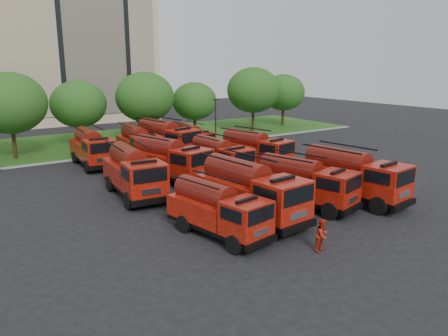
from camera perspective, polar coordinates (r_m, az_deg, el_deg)
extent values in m
plane|color=black|center=(28.89, -2.39, -4.63)|extent=(140.00, 140.00, 0.00)
cube|color=#184813|center=(52.18, -17.65, 3.11)|extent=(70.00, 16.00, 0.12)
cube|color=gray|center=(44.60, -14.62, 1.61)|extent=(70.00, 0.30, 0.14)
cube|color=beige|center=(73.27, -22.04, 15.44)|extent=(30.00, 14.00, 25.00)
cube|color=black|center=(66.38, -20.64, 15.83)|extent=(28.00, 0.15, 22.00)
cylinder|color=#382314|center=(45.94, -25.69, 2.72)|extent=(0.36, 0.36, 2.80)
ellipsoid|color=#1C4714|center=(45.44, -26.21, 7.62)|extent=(6.72, 6.72, 5.71)
cylinder|color=#382314|center=(49.82, -18.18, 3.96)|extent=(0.36, 0.36, 2.45)
ellipsoid|color=#1C4714|center=(49.39, -18.48, 7.92)|extent=(5.88, 5.88, 5.00)
cylinder|color=#382314|center=(50.76, -10.10, 4.76)|extent=(0.36, 0.36, 2.73)
ellipsoid|color=#1C4714|center=(50.32, -10.29, 9.10)|extent=(6.55, 6.55, 5.57)
cylinder|color=#382314|center=(54.84, -3.82, 5.36)|extent=(0.36, 0.36, 2.27)
ellipsoid|color=#1C4714|center=(54.47, -3.88, 8.71)|extent=(5.46, 5.46, 4.64)
cylinder|color=#382314|center=(58.02, 3.80, 6.11)|extent=(0.36, 0.36, 2.87)
ellipsoid|color=#1C4714|center=(57.63, 3.86, 10.12)|extent=(6.89, 6.89, 5.85)
cylinder|color=#382314|center=(64.03, 7.67, 6.58)|extent=(0.36, 0.36, 2.52)
ellipsoid|color=#1C4714|center=(63.69, 7.77, 9.76)|extent=(6.05, 6.05, 5.14)
cylinder|color=black|center=(48.82, -1.10, 5.96)|extent=(0.14, 0.14, 5.00)
cube|color=black|center=(48.54, -1.11, 8.95)|extent=(0.60, 0.25, 0.12)
cube|color=black|center=(23.55, -0.89, -7.49)|extent=(3.06, 6.43, 0.26)
cube|color=black|center=(21.56, 4.91, -9.74)|extent=(2.21, 0.60, 0.31)
cube|color=maroon|center=(21.80, 2.94, -6.50)|extent=(2.46, 2.28, 1.72)
cube|color=black|center=(21.04, 4.93, -6.13)|extent=(1.83, 0.36, 0.75)
cube|color=maroon|center=(23.98, -2.49, -5.31)|extent=(2.83, 4.37, 1.15)
cylinder|color=#561009|center=(23.69, -2.51, -3.16)|extent=(1.94, 3.88, 1.32)
cylinder|color=black|center=(21.41, 1.38, -9.99)|extent=(0.47, 1.01, 0.97)
cylinder|color=black|center=(22.79, 5.00, -8.53)|extent=(0.47, 1.01, 0.97)
cylinder|color=black|center=(24.08, -5.27, -7.28)|extent=(0.47, 1.01, 0.97)
cylinder|color=black|center=(25.31, -1.68, -6.16)|extent=(0.47, 1.01, 0.97)
cube|color=black|center=(25.86, 3.38, -5.25)|extent=(3.09, 7.65, 0.32)
cube|color=black|center=(23.41, 9.70, -7.65)|extent=(2.68, 0.50, 0.37)
cube|color=maroon|center=(23.76, 7.60, -4.04)|extent=(2.81, 2.57, 2.08)
cube|color=black|center=(22.86, 9.81, -3.58)|extent=(2.24, 0.25, 0.91)
cube|color=maroon|center=(26.44, 1.68, -2.87)|extent=(3.03, 5.12, 1.39)
cylinder|color=#561009|center=(26.13, 1.70, -0.48)|extent=(1.98, 4.60, 1.60)
cylinder|color=black|center=(23.23, 5.78, -7.83)|extent=(0.47, 1.20, 1.17)
cylinder|color=black|center=(24.92, 9.81, -6.45)|extent=(0.47, 1.20, 1.17)
cylinder|color=black|center=(26.54, -1.40, -4.97)|extent=(0.47, 1.20, 1.17)
cylinder|color=black|center=(28.03, 2.57, -3.96)|extent=(0.47, 1.20, 1.17)
cube|color=black|center=(28.61, 10.34, -3.73)|extent=(3.76, 7.03, 0.29)
cube|color=black|center=(27.12, 16.47, -5.17)|extent=(2.38, 0.81, 0.33)
cube|color=maroon|center=(27.25, 14.55, -2.48)|extent=(2.78, 2.61, 1.87)
cube|color=black|center=(26.69, 16.64, -1.99)|extent=(1.96, 0.53, 0.81)
cube|color=maroon|center=(28.93, 8.63, -1.88)|extent=(3.34, 4.84, 1.24)
cylinder|color=#561009|center=(28.68, 8.71, 0.08)|extent=(2.37, 4.25, 1.43)
cylinder|color=black|center=(26.58, 13.66, -5.48)|extent=(0.58, 1.10, 1.05)
cylinder|color=black|center=(28.45, 15.78, -4.34)|extent=(0.58, 1.10, 1.05)
cylinder|color=black|center=(28.66, 6.24, -3.75)|extent=(0.58, 1.10, 1.05)
cylinder|color=black|center=(30.41, 8.66, -2.80)|extent=(0.58, 1.10, 1.05)
cube|color=black|center=(30.47, 16.25, -2.87)|extent=(3.29, 7.55, 0.31)
cube|color=black|center=(28.79, 22.45, -4.46)|extent=(2.62, 0.58, 0.37)
cube|color=maroon|center=(28.97, 20.56, -1.65)|extent=(2.82, 2.59, 2.04)
cube|color=black|center=(28.35, 22.71, -1.18)|extent=(2.18, 0.32, 0.89)
cube|color=maroon|center=(30.85, 14.57, -0.95)|extent=(3.13, 5.08, 1.36)
cylinder|color=#561009|center=(30.60, 14.69, 1.06)|extent=(2.10, 4.54, 1.57)
cylinder|color=black|center=(28.20, 19.54, -4.68)|extent=(0.50, 1.18, 1.15)
cylinder|color=black|center=(30.25, 21.80, -3.65)|extent=(0.50, 1.18, 1.15)
cylinder|color=black|center=(30.55, 12.06, -2.78)|extent=(0.50, 1.18, 1.15)
cylinder|color=black|center=(32.45, 14.61, -1.95)|extent=(0.50, 1.18, 1.15)
cube|color=black|center=(30.94, -11.67, -2.36)|extent=(3.05, 7.40, 0.31)
cube|color=black|center=(27.62, -9.41, -4.33)|extent=(2.59, 0.50, 0.36)
cube|color=maroon|center=(28.36, -10.30, -1.35)|extent=(2.73, 2.50, 2.01)
cube|color=black|center=(27.18, -9.57, -0.96)|extent=(2.16, 0.26, 0.88)
cube|color=maroon|center=(31.78, -12.35, -0.43)|extent=(2.97, 4.96, 1.34)
cylinder|color=#561009|center=(31.54, -12.45, 1.49)|extent=(1.95, 4.45, 1.54)
cylinder|color=black|center=(28.19, -12.35, -4.21)|extent=(0.47, 1.16, 1.13)
cylinder|color=black|center=(28.89, -7.84, -3.57)|extent=(0.47, 1.16, 1.13)
cylinder|color=black|center=(32.40, -14.64, -1.99)|extent=(0.47, 1.16, 1.13)
cylinder|color=black|center=(33.01, -10.66, -1.48)|extent=(0.47, 1.16, 1.13)
cube|color=black|center=(34.24, -7.19, -0.61)|extent=(4.12, 7.64, 0.31)
cube|color=black|center=(31.67, -2.75, -1.80)|extent=(2.58, 0.90, 0.36)
cube|color=maroon|center=(32.19, -4.31, 0.67)|extent=(3.03, 2.85, 2.03)
cube|color=black|center=(31.28, -2.83, 1.19)|extent=(2.13, 0.59, 0.88)
cube|color=maroon|center=(34.90, -8.48, 1.02)|extent=(3.65, 5.26, 1.35)
cylinder|color=#561009|center=(34.67, -8.54, 2.80)|extent=(2.59, 4.61, 1.56)
cylinder|color=black|center=(31.56, -5.55, -2.01)|extent=(0.64, 1.20, 1.14)
cylinder|color=black|center=(33.17, -2.54, -1.17)|extent=(0.64, 1.20, 1.14)
cylinder|color=black|center=(34.94, -10.69, -0.63)|extent=(0.64, 1.20, 1.14)
cylinder|color=black|center=(36.40, -7.73, 0.06)|extent=(0.64, 1.20, 1.14)
cube|color=black|center=(35.69, -0.62, -0.03)|extent=(2.45, 6.65, 0.28)
cube|color=black|center=(33.16, 2.77, -1.20)|extent=(2.35, 0.34, 0.33)
cube|color=maroon|center=(33.71, 1.63, 0.99)|extent=(2.39, 2.16, 1.83)
cube|color=black|center=(32.82, 2.77, 1.38)|extent=(1.97, 0.14, 0.80)
cube|color=maroon|center=(36.34, -1.59, 1.43)|extent=(2.49, 4.41, 1.22)
cylinder|color=#561009|center=(36.14, -1.60, 2.97)|extent=(1.58, 4.00, 1.41)
cylinder|color=black|center=(33.20, 0.36, -1.25)|extent=(0.37, 1.04, 1.03)
cylinder|color=black|center=(34.50, 3.21, -0.69)|extent=(0.37, 1.04, 1.03)
cylinder|color=black|center=(36.46, -3.56, 0.09)|extent=(0.37, 1.04, 1.03)
cylinder|color=black|center=(37.65, -0.82, 0.56)|extent=(0.37, 1.04, 1.03)
cube|color=black|center=(38.35, 3.99, 0.96)|extent=(3.59, 7.21, 0.30)
cube|color=black|center=(36.25, 8.20, 0.02)|extent=(2.46, 0.73, 0.35)
cube|color=maroon|center=(36.66, 6.83, 2.07)|extent=(2.80, 2.61, 1.92)
cube|color=black|center=(35.93, 8.25, 2.51)|extent=(2.04, 0.46, 0.84)
cube|color=maroon|center=(38.88, 2.79, 2.34)|extent=(3.27, 4.92, 1.28)
cylinder|color=#561009|center=(38.68, 2.81, 3.86)|extent=(2.27, 4.35, 1.48)
cylinder|color=black|center=(35.94, 5.92, -0.11)|extent=(0.55, 1.13, 1.08)
cylinder|color=black|center=(37.69, 8.07, 0.48)|extent=(0.55, 1.13, 1.08)
cylinder|color=black|center=(38.70, 0.90, 0.96)|extent=(0.55, 1.13, 1.08)
cylinder|color=black|center=(40.34, 3.12, 1.47)|extent=(0.55, 1.13, 1.08)
cube|color=black|center=(40.81, -16.78, 1.18)|extent=(2.58, 6.99, 0.30)
cube|color=black|center=(37.53, -15.37, 0.13)|extent=(2.47, 0.36, 0.34)
cube|color=maroon|center=(38.35, -15.97, 2.15)|extent=(2.51, 2.27, 1.92)
cube|color=black|center=(37.22, -15.54, 2.53)|extent=(2.07, 0.14, 0.84)
cube|color=maroon|center=(41.68, -17.24, 2.51)|extent=(2.62, 4.63, 1.28)
cylinder|color=#561009|center=(41.50, -17.34, 3.93)|extent=(1.66, 4.20, 1.48)
cylinder|color=black|center=(38.14, -17.40, 0.13)|extent=(0.39, 1.10, 1.08)
cylinder|color=black|center=(38.72, -14.16, 0.54)|extent=(0.39, 1.10, 1.08)
cylinder|color=black|center=(42.26, -18.88, 1.31)|extent=(0.39, 1.10, 1.08)
cylinder|color=black|center=(42.79, -15.93, 1.67)|extent=(0.39, 1.10, 1.08)
cube|color=black|center=(41.70, -11.04, 1.78)|extent=(2.96, 7.14, 0.30)
cube|color=black|center=(38.44, -9.43, 0.77)|extent=(2.49, 0.49, 0.35)
cube|color=maroon|center=(39.26, -10.05, 2.75)|extent=(2.64, 2.41, 1.94)
cube|color=black|center=(38.14, -9.54, 3.14)|extent=(2.08, 0.26, 0.84)
cube|color=maroon|center=(42.58, -11.53, 3.09)|extent=(2.87, 4.78, 1.29)
cylinder|color=#561009|center=(42.40, -11.60, 4.49)|extent=(1.90, 4.30, 1.49)
cylinder|color=black|center=(38.99, -11.47, 0.79)|extent=(0.45, 1.12, 1.09)
cylinder|color=black|center=(39.69, -8.33, 1.14)|extent=(0.45, 1.12, 1.09)
cylinder|color=black|center=(43.10, -13.20, 1.92)|extent=(0.45, 1.12, 1.09)
cylinder|color=black|center=(43.73, -10.32, 2.23)|extent=(0.45, 1.12, 1.09)
cube|color=black|center=(42.85, -7.58, 2.33)|extent=(3.93, 8.01, 0.33)
cube|color=black|center=(39.91, -4.16, 1.49)|extent=(2.74, 0.79, 0.38)
cube|color=maroon|center=(40.60, -5.36, 3.53)|extent=(3.09, 2.88, 2.14)
cube|color=black|center=(39.59, -4.24, 4.01)|extent=(2.27, 0.49, 0.93)
cube|color=maroon|center=(43.63, -8.59, 3.67)|extent=(3.59, 5.46, 1.42)
cylinder|color=#561009|center=(43.45, -8.64, 5.18)|extent=(2.49, 4.83, 1.64)
cylinder|color=black|center=(39.91, -6.50, 1.36)|extent=(0.61, 1.26, 1.20)
cylinder|color=black|center=(41.49, -3.79, 1.89)|extent=(0.61, 1.26, 1.20)
cylinder|color=black|center=(43.71, -10.47, 2.30)|extent=(0.61, 1.26, 1.20)
cylinder|color=black|center=(45.16, -7.85, 2.76)|extent=(0.61, 1.26, 1.20)
cube|color=black|center=(44.47, -4.11, 2.66)|extent=(2.62, 6.40, 0.27)
cube|color=black|center=(41.69, -2.28, 1.87)|extent=(2.24, 0.43, 0.31)
cube|color=maroon|center=(42.39, -2.92, 3.50)|extent=(2.35, 2.15, 1.74)
cube|color=black|center=(41.44, -2.32, 3.83)|extent=(1.87, 0.22, 0.76)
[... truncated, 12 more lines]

